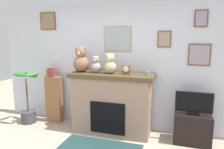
{
  "coord_description": "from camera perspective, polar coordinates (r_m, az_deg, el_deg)",
  "views": [
    {
      "loc": [
        1.29,
        -2.16,
        1.88
      ],
      "look_at": [
        0.08,
        1.65,
        1.17
      ],
      "focal_mm": 33.64,
      "sensor_mm": 36.0,
      "label": 1
    }
  ],
  "objects": [
    {
      "name": "bookshelf",
      "position": [
        4.86,
        -15.46,
        -6.06
      ],
      "size": [
        0.36,
        0.16,
        1.23
      ],
      "color": "brown",
      "rests_on": "ground_plane"
    },
    {
      "name": "mantel_clock",
      "position": [
        3.94,
        3.95,
        1.27
      ],
      "size": [
        0.14,
        0.1,
        0.16
      ],
      "color": "brown",
      "rests_on": "fireplace"
    },
    {
      "name": "tv_stand",
      "position": [
        4.14,
        20.93,
        -13.49
      ],
      "size": [
        0.63,
        0.4,
        0.53
      ],
      "primitive_type": "cube",
      "color": "black",
      "rests_on": "ground_plane"
    },
    {
      "name": "television",
      "position": [
        3.98,
        21.35,
        -7.36
      ],
      "size": [
        0.63,
        0.14,
        0.4
      ],
      "color": "black",
      "rests_on": "tv_stand"
    },
    {
      "name": "potted_plant",
      "position": [
        5.02,
        -21.86,
        -7.5
      ],
      "size": [
        0.51,
        0.45,
        1.14
      ],
      "color": "#3F3F44",
      "rests_on": "ground_plane"
    },
    {
      "name": "back_wall",
      "position": [
        4.39,
        0.38,
        2.63
      ],
      "size": [
        5.2,
        0.15,
        2.6
      ],
      "color": "silver",
      "rests_on": "ground_plane"
    },
    {
      "name": "fireplace",
      "position": [
        4.19,
        0.02,
        -7.63
      ],
      "size": [
        1.63,
        0.64,
        1.19
      ],
      "color": "#9A7967",
      "rests_on": "ground_plane"
    },
    {
      "name": "teddy_bear_grey",
      "position": [
        4.24,
        -8.37,
        3.81
      ],
      "size": [
        0.32,
        0.32,
        0.51
      ],
      "color": "#8C6149",
      "rests_on": "fireplace"
    },
    {
      "name": "candle_jar",
      "position": [
        3.88,
        9.64,
        0.37
      ],
      "size": [
        0.08,
        0.08,
        0.08
      ],
      "primitive_type": "cylinder",
      "color": "gray",
      "rests_on": "fireplace"
    },
    {
      "name": "teddy_bear_brown",
      "position": [
        4.12,
        -4.4,
        2.59
      ],
      "size": [
        0.21,
        0.21,
        0.33
      ],
      "color": "#A19191",
      "rests_on": "fireplace"
    },
    {
      "name": "teddy_bear_tan",
      "position": [
        4.02,
        -0.48,
        2.77
      ],
      "size": [
        0.24,
        0.24,
        0.39
      ],
      "color": "tan",
      "rests_on": "fireplace"
    }
  ]
}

